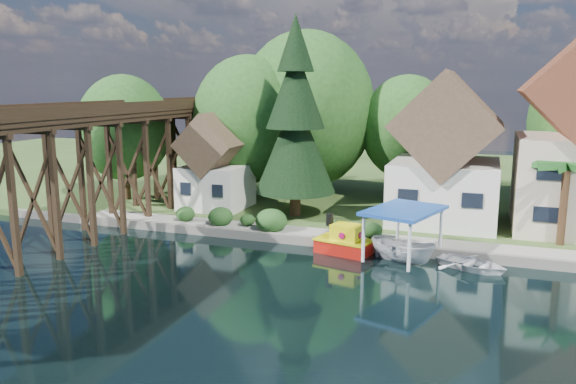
{
  "coord_description": "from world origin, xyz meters",
  "views": [
    {
      "loc": [
        9.82,
        -26.23,
        10.48
      ],
      "look_at": [
        -1.69,
        6.0,
        3.93
      ],
      "focal_mm": 35.0,
      "sensor_mm": 36.0,
      "label": 1
    }
  ],
  "objects_px": {
    "conifer": "(295,121)",
    "palm_tree": "(567,169)",
    "boat_canopy": "(403,239)",
    "trestle_bridge": "(88,161)",
    "shed": "(216,168)",
    "house_left": "(446,159)",
    "boat_white_a": "(472,262)",
    "tugboat": "(344,242)"
  },
  "relations": [
    {
      "from": "tugboat",
      "to": "boat_white_a",
      "type": "height_order",
      "value": "tugboat"
    },
    {
      "from": "trestle_bridge",
      "to": "palm_tree",
      "type": "bearing_deg",
      "value": 12.48
    },
    {
      "from": "trestle_bridge",
      "to": "shed",
      "type": "bearing_deg",
      "value": 61.81
    },
    {
      "from": "boat_canopy",
      "to": "house_left",
      "type": "bearing_deg",
      "value": 80.56
    },
    {
      "from": "shed",
      "to": "trestle_bridge",
      "type": "bearing_deg",
      "value": -118.19
    },
    {
      "from": "trestle_bridge",
      "to": "house_left",
      "type": "height_order",
      "value": "house_left"
    },
    {
      "from": "house_left",
      "to": "trestle_bridge",
      "type": "bearing_deg",
      "value": -154.79
    },
    {
      "from": "conifer",
      "to": "boat_canopy",
      "type": "relative_size",
      "value": 2.56
    },
    {
      "from": "trestle_bridge",
      "to": "tugboat",
      "type": "bearing_deg",
      "value": 6.17
    },
    {
      "from": "palm_tree",
      "to": "conifer",
      "type": "bearing_deg",
      "value": 173.51
    },
    {
      "from": "trestle_bridge",
      "to": "tugboat",
      "type": "relative_size",
      "value": 11.63
    },
    {
      "from": "trestle_bridge",
      "to": "palm_tree",
      "type": "xyz_separation_m",
      "value": [
        30.55,
        6.76,
        0.03
      ]
    },
    {
      "from": "conifer",
      "to": "boat_white_a",
      "type": "height_order",
      "value": "conifer"
    },
    {
      "from": "conifer",
      "to": "house_left",
      "type": "bearing_deg",
      "value": 10.13
    },
    {
      "from": "boat_canopy",
      "to": "palm_tree",
      "type": "bearing_deg",
      "value": 30.78
    },
    {
      "from": "house_left",
      "to": "tugboat",
      "type": "distance_m",
      "value": 11.27
    },
    {
      "from": "palm_tree",
      "to": "boat_white_a",
      "type": "height_order",
      "value": "palm_tree"
    },
    {
      "from": "palm_tree",
      "to": "tugboat",
      "type": "bearing_deg",
      "value": -159.33
    },
    {
      "from": "trestle_bridge",
      "to": "shed",
      "type": "xyz_separation_m",
      "value": [
        5.0,
        9.33,
        -1.52
      ]
    },
    {
      "from": "conifer",
      "to": "tugboat",
      "type": "xyz_separation_m",
      "value": [
        5.65,
        -6.96,
        -7.04
      ]
    },
    {
      "from": "house_left",
      "to": "tugboat",
      "type": "xyz_separation_m",
      "value": [
        -5.31,
        -8.92,
        -4.39
      ]
    },
    {
      "from": "conifer",
      "to": "palm_tree",
      "type": "xyz_separation_m",
      "value": [
        18.51,
        -2.11,
        -2.41
      ]
    },
    {
      "from": "tugboat",
      "to": "boat_canopy",
      "type": "height_order",
      "value": "boat_canopy"
    },
    {
      "from": "house_left",
      "to": "conifer",
      "type": "bearing_deg",
      "value": -169.87
    },
    {
      "from": "shed",
      "to": "palm_tree",
      "type": "bearing_deg",
      "value": -5.73
    },
    {
      "from": "palm_tree",
      "to": "tugboat",
      "type": "xyz_separation_m",
      "value": [
        -12.86,
        -4.85,
        -4.63
      ]
    },
    {
      "from": "house_left",
      "to": "shed",
      "type": "relative_size",
      "value": 1.4
    },
    {
      "from": "boat_white_a",
      "to": "boat_canopy",
      "type": "xyz_separation_m",
      "value": [
        -3.99,
        -0.04,
        0.99
      ]
    },
    {
      "from": "trestle_bridge",
      "to": "boat_canopy",
      "type": "distance_m",
      "value": 21.82
    },
    {
      "from": "shed",
      "to": "boat_canopy",
      "type": "bearing_deg",
      "value": -25.98
    },
    {
      "from": "house_left",
      "to": "boat_white_a",
      "type": "height_order",
      "value": "house_left"
    },
    {
      "from": "tugboat",
      "to": "boat_white_a",
      "type": "relative_size",
      "value": 0.93
    },
    {
      "from": "palm_tree",
      "to": "boat_canopy",
      "type": "bearing_deg",
      "value": -149.22
    },
    {
      "from": "tugboat",
      "to": "shed",
      "type": "bearing_deg",
      "value": 149.7
    },
    {
      "from": "conifer",
      "to": "tugboat",
      "type": "distance_m",
      "value": 11.4
    },
    {
      "from": "conifer",
      "to": "tugboat",
      "type": "bearing_deg",
      "value": -50.94
    },
    {
      "from": "boat_white_a",
      "to": "boat_canopy",
      "type": "height_order",
      "value": "boat_canopy"
    },
    {
      "from": "shed",
      "to": "tugboat",
      "type": "height_order",
      "value": "shed"
    },
    {
      "from": "conifer",
      "to": "palm_tree",
      "type": "bearing_deg",
      "value": -6.49
    },
    {
      "from": "house_left",
      "to": "boat_white_a",
      "type": "relative_size",
      "value": 2.7
    },
    {
      "from": "tugboat",
      "to": "boat_canopy",
      "type": "bearing_deg",
      "value": -8.92
    },
    {
      "from": "house_left",
      "to": "boat_white_a",
      "type": "xyz_separation_m",
      "value": [
        2.41,
        -9.46,
        -4.72
      ]
    }
  ]
}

